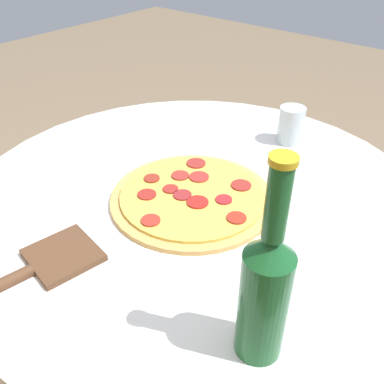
{
  "coord_description": "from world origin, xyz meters",
  "views": [
    {
      "loc": [
        -0.47,
        0.57,
        1.28
      ],
      "look_at": [
        -0.01,
        0.02,
        0.78
      ],
      "focal_mm": 40.0,
      "sensor_mm": 36.0,
      "label": 1
    }
  ],
  "objects_px": {
    "pizza_paddle": "(45,264)",
    "drinking_glass": "(291,125)",
    "beer_bottle": "(265,290)",
    "pizza": "(192,197)"
  },
  "relations": [
    {
      "from": "pizza",
      "to": "drinking_glass",
      "type": "relative_size",
      "value": 3.63
    },
    {
      "from": "beer_bottle",
      "to": "pizza",
      "type": "bearing_deg",
      "value": -35.52
    },
    {
      "from": "pizza_paddle",
      "to": "drinking_glass",
      "type": "distance_m",
      "value": 0.67
    },
    {
      "from": "pizza",
      "to": "pizza_paddle",
      "type": "relative_size",
      "value": 1.4
    },
    {
      "from": "beer_bottle",
      "to": "drinking_glass",
      "type": "relative_size",
      "value": 3.31
    },
    {
      "from": "beer_bottle",
      "to": "drinking_glass",
      "type": "height_order",
      "value": "beer_bottle"
    },
    {
      "from": "pizza_paddle",
      "to": "drinking_glass",
      "type": "height_order",
      "value": "drinking_glass"
    },
    {
      "from": "pizza",
      "to": "beer_bottle",
      "type": "height_order",
      "value": "beer_bottle"
    },
    {
      "from": "drinking_glass",
      "to": "beer_bottle",
      "type": "bearing_deg",
      "value": 115.41
    },
    {
      "from": "pizza_paddle",
      "to": "drinking_glass",
      "type": "bearing_deg",
      "value": -178.19
    }
  ]
}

